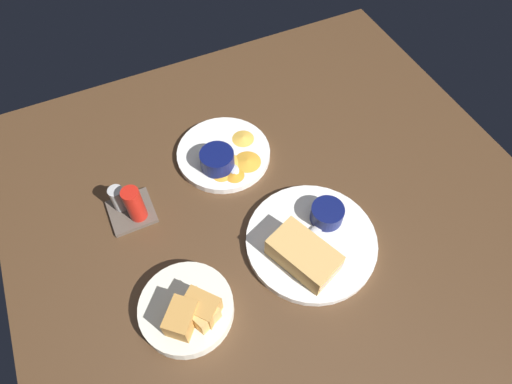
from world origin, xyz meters
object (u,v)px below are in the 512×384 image
object	(u,v)px
bread_basket_rear	(189,310)
ramekin_dark_sauce	(327,213)
condiment_caddy	(130,205)
plate_sandwich_main	(311,241)
ramekin_light_gravy	(217,159)
spoon_by_gravy_ramekin	(231,165)
sandwich_half_near	(304,255)
plate_chips_companion	(224,154)
spoon_by_dark_ramekin	(312,236)

from	to	relation	value
bread_basket_rear	ramekin_dark_sauce	bearing A→B (deg)	-78.46
condiment_caddy	bread_basket_rear	bearing A→B (deg)	-172.18
plate_sandwich_main	ramekin_light_gravy	size ratio (longest dim) A/B	3.49
spoon_by_gravy_ramekin	sandwich_half_near	bearing A→B (deg)	-172.63
bread_basket_rear	condiment_caddy	xyz separation A→B (cm)	(25.13, 3.45, 0.81)
bread_basket_rear	plate_chips_companion	bearing A→B (deg)	-31.94
ramekin_light_gravy	condiment_caddy	distance (cm)	20.77
sandwich_half_near	spoon_by_dark_ramekin	xyz separation A→B (cm)	(3.69, -4.09, -2.04)
ramekin_dark_sauce	plate_sandwich_main	bearing A→B (deg)	121.35
ramekin_dark_sauce	condiment_caddy	world-z (taller)	condiment_caddy
ramekin_light_gravy	bread_basket_rear	size ratio (longest dim) A/B	0.44
plate_sandwich_main	ramekin_dark_sauce	bearing A→B (deg)	-58.65
sandwich_half_near	ramekin_dark_sauce	bearing A→B (deg)	-54.53
bread_basket_rear	spoon_by_dark_ramekin	bearing A→B (deg)	-81.76
plate_sandwich_main	sandwich_half_near	size ratio (longest dim) A/B	1.75
sandwich_half_near	ramekin_light_gravy	size ratio (longest dim) A/B	1.99
ramekin_light_gravy	plate_sandwich_main	bearing A→B (deg)	-158.28
spoon_by_dark_ramekin	ramekin_light_gravy	distance (cm)	26.59
ramekin_dark_sauce	spoon_by_dark_ramekin	bearing A→B (deg)	118.68
ramekin_dark_sauce	condiment_caddy	bearing A→B (deg)	62.34
spoon_by_dark_ramekin	bread_basket_rear	distance (cm)	27.58
plate_sandwich_main	ramekin_dark_sauce	size ratio (longest dim) A/B	3.93
ramekin_light_gravy	spoon_by_gravy_ramekin	xyz separation A→B (cm)	(-1.44, -2.69, -1.82)
bread_basket_rear	sandwich_half_near	bearing A→B (deg)	-89.37
sandwich_half_near	condiment_caddy	world-z (taller)	condiment_caddy
spoon_by_dark_ramekin	condiment_caddy	size ratio (longest dim) A/B	0.99
sandwich_half_near	spoon_by_gravy_ramekin	world-z (taller)	sandwich_half_near
plate_sandwich_main	bread_basket_rear	distance (cm)	27.27
ramekin_light_gravy	spoon_by_gravy_ramekin	world-z (taller)	ramekin_light_gravy
spoon_by_dark_ramekin	plate_chips_companion	bearing A→B (deg)	15.32
plate_sandwich_main	spoon_by_dark_ramekin	bearing A→B (deg)	-32.00
spoon_by_gravy_ramekin	condiment_caddy	size ratio (longest dim) A/B	1.04
sandwich_half_near	condiment_caddy	xyz separation A→B (cm)	(24.87, 26.65, -0.59)
plate_sandwich_main	condiment_caddy	bearing A→B (deg)	54.57
plate_sandwich_main	condiment_caddy	size ratio (longest dim) A/B	2.75
spoon_by_gravy_ramekin	plate_sandwich_main	bearing A→B (deg)	-162.87
ramekin_dark_sauce	spoon_by_dark_ramekin	world-z (taller)	ramekin_dark_sauce
spoon_by_dark_ramekin	condiment_caddy	xyz separation A→B (cm)	(21.18, 30.74, 1.44)
ramekin_dark_sauce	bread_basket_rear	size ratio (longest dim) A/B	0.39
bread_basket_rear	ramekin_light_gravy	bearing A→B (deg)	-30.95
ramekin_light_gravy	spoon_by_gravy_ramekin	distance (cm)	3.55
ramekin_light_gravy	bread_basket_rear	xyz separation A→B (cm)	(-28.43, 17.05, -1.19)
sandwich_half_near	plate_chips_companion	xyz separation A→B (cm)	(31.36, 3.49, -3.20)
plate_sandwich_main	condiment_caddy	world-z (taller)	condiment_caddy
spoon_by_dark_ramekin	ramekin_light_gravy	bearing A→B (deg)	22.69
sandwich_half_near	plate_chips_companion	world-z (taller)	sandwich_half_near
ramekin_dark_sauce	condiment_caddy	xyz separation A→B (cm)	(18.59, 35.47, -0.12)
sandwich_half_near	spoon_by_dark_ramekin	bearing A→B (deg)	-47.88
ramekin_dark_sauce	condiment_caddy	distance (cm)	40.05
spoon_by_dark_ramekin	ramekin_light_gravy	size ratio (longest dim) A/B	1.25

